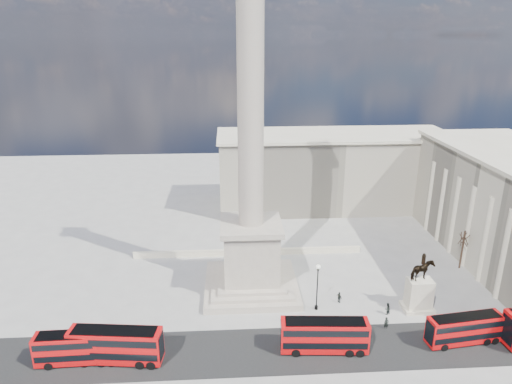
{
  "coord_description": "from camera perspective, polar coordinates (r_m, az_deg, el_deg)",
  "views": [
    {
      "loc": [
        -2.99,
        -56.5,
        36.77
      ],
      "look_at": [
        0.53,
        1.64,
        16.7
      ],
      "focal_mm": 32.0,
      "sensor_mm": 36.0,
      "label": 1
    }
  ],
  "objects": [
    {
      "name": "red_bus_b",
      "position": [
        58.64,
        8.61,
        -17.3
      ],
      "size": [
        10.73,
        3.17,
        4.29
      ],
      "rotation": [
        0.0,
        0.0,
        -0.07
      ],
      "color": "red",
      "rests_on": "ground"
    },
    {
      "name": "pedestrian_walking",
      "position": [
        64.81,
        15.97,
        -15.48
      ],
      "size": [
        0.64,
        0.43,
        1.7
      ],
      "primitive_type": "imported",
      "rotation": [
        0.0,
        0.0,
        -0.04
      ],
      "color": "black",
      "rests_on": "ground"
    },
    {
      "name": "nelsons_column",
      "position": [
        66.03,
        -0.64,
        -2.17
      ],
      "size": [
        14.0,
        14.0,
        49.85
      ],
      "color": "#B3A795",
      "rests_on": "ground"
    },
    {
      "name": "building_northeast",
      "position": [
        103.2,
        9.56,
        2.74
      ],
      "size": [
        51.0,
        17.0,
        16.6
      ],
      "color": "beige",
      "rests_on": "ground"
    },
    {
      "name": "equestrian_statue",
      "position": [
        69.01,
        19.77,
        -11.46
      ],
      "size": [
        4.23,
        3.18,
        8.76
      ],
      "color": "beige",
      "rests_on": "ground"
    },
    {
      "name": "pedestrian_crossing",
      "position": [
        68.79,
        10.36,
        -12.82
      ],
      "size": [
        0.84,
        1.06,
        1.68
      ],
      "primitive_type": "imported",
      "rotation": [
        0.0,
        0.0,
        2.09
      ],
      "color": "black",
      "rests_on": "ground"
    },
    {
      "name": "victorian_lamp",
      "position": [
        65.08,
        7.68,
        -11.27
      ],
      "size": [
        0.6,
        0.6,
        7.03
      ],
      "rotation": [
        0.0,
        0.0,
        0.01
      ],
      "color": "black",
      "rests_on": "ground"
    },
    {
      "name": "red_bus_c",
      "position": [
        64.93,
        24.65,
        -15.29
      ],
      "size": [
        9.77,
        3.37,
        3.88
      ],
      "rotation": [
        0.0,
        0.0,
        0.13
      ],
      "color": "red",
      "rests_on": "ground"
    },
    {
      "name": "asphalt_road",
      "position": [
        59.81,
        5.24,
        -19.01
      ],
      "size": [
        120.0,
        9.0,
        0.01
      ],
      "primitive_type": "cube",
      "color": "#252525",
      "rests_on": "ground"
    },
    {
      "name": "ground",
      "position": [
        67.48,
        -0.38,
        -14.01
      ],
      "size": [
        180.0,
        180.0,
        0.0
      ],
      "primitive_type": "plane",
      "color": "#A1A099",
      "rests_on": "ground"
    },
    {
      "name": "pedestrian_standing",
      "position": [
        67.71,
        16.09,
        -13.84
      ],
      "size": [
        1.06,
        0.97,
        1.76
      ],
      "primitive_type": "imported",
      "rotation": [
        0.0,
        0.0,
        3.59
      ],
      "color": "black",
      "rests_on": "ground"
    },
    {
      "name": "red_bus_e",
      "position": [
        60.22,
        -21.31,
        -17.67
      ],
      "size": [
        9.81,
        2.53,
        3.96
      ],
      "rotation": [
        0.0,
        0.0,
        0.02
      ],
      "color": "red",
      "rests_on": "ground"
    },
    {
      "name": "bare_tree_mid",
      "position": [
        81.97,
        24.58,
        -5.2
      ],
      "size": [
        1.86,
        1.86,
        7.07
      ],
      "rotation": [
        0.0,
        0.0,
        0.26
      ],
      "color": "#332319",
      "rests_on": "ground"
    },
    {
      "name": "balustrade_wall",
      "position": [
        81.1,
        -1.0,
        -7.52
      ],
      "size": [
        40.0,
        0.6,
        1.1
      ],
      "primitive_type": "cube",
      "color": "beige",
      "rests_on": "ground"
    },
    {
      "name": "red_bus_a",
      "position": [
        58.8,
        -17.04,
        -17.84
      ],
      "size": [
        11.06,
        3.67,
        4.4
      ],
      "rotation": [
        0.0,
        0.0,
        -0.11
      ],
      "color": "red",
      "rests_on": "ground"
    },
    {
      "name": "bare_tree_far",
      "position": [
        88.11,
        24.2,
        -2.83
      ],
      "size": [
        2.02,
        2.02,
        8.26
      ],
      "rotation": [
        0.0,
        0.0,
        0.37
      ],
      "color": "#332319",
      "rests_on": "ground"
    }
  ]
}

